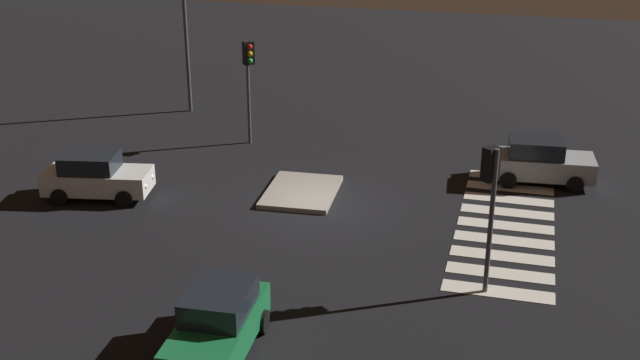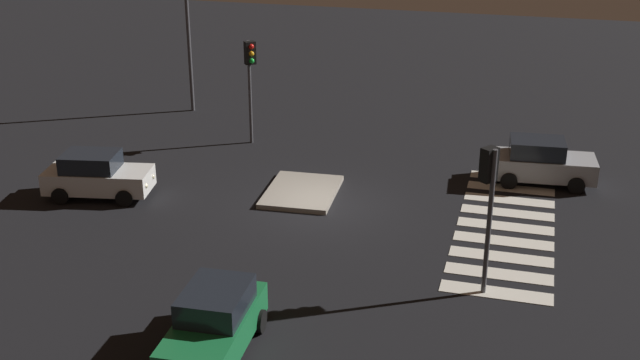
# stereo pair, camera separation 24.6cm
# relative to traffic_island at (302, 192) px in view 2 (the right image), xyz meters

# --- Properties ---
(ground_plane) EXTENTS (80.00, 80.00, 0.00)m
(ground_plane) POSITION_rel_traffic_island_xyz_m (-0.87, -0.94, -0.09)
(ground_plane) COLOR black
(traffic_island) EXTENTS (3.52, 2.73, 0.18)m
(traffic_island) POSITION_rel_traffic_island_xyz_m (0.00, 0.00, 0.00)
(traffic_island) COLOR gray
(traffic_island) RESTS_ON ground
(car_green) EXTENTS (4.01, 2.02, 1.71)m
(car_green) POSITION_rel_traffic_island_xyz_m (-10.36, -0.85, 0.75)
(car_green) COLOR #196B38
(car_green) RESTS_ON ground
(car_white) EXTENTS (2.33, 4.03, 1.67)m
(car_white) POSITION_rel_traffic_island_xyz_m (-2.18, 7.14, 0.73)
(car_white) COLOR silver
(car_white) RESTS_ON ground
(car_silver) EXTENTS (2.13, 4.09, 1.73)m
(car_silver) POSITION_rel_traffic_island_xyz_m (3.50, -8.44, 0.76)
(car_silver) COLOR #9EA0A5
(car_silver) RESTS_ON ground
(traffic_light_south) EXTENTS (0.54, 0.53, 4.35)m
(traffic_light_south) POSITION_rel_traffic_island_xyz_m (-5.45, -6.98, 3.21)
(traffic_light_south) COLOR #47474C
(traffic_light_south) RESTS_ON ground
(traffic_light_north) EXTENTS (0.53, 0.54, 4.50)m
(traffic_light_north) POSITION_rel_traffic_island_xyz_m (4.85, 3.69, 3.32)
(traffic_light_north) COLOR #47474C
(traffic_light_north) RESTS_ON ground
(crosswalk_near) EXTENTS (9.90, 3.20, 0.02)m
(crosswalk_near) POSITION_rel_traffic_island_xyz_m (-0.87, -7.45, -0.08)
(crosswalk_near) COLOR silver
(crosswalk_near) RESTS_ON ground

